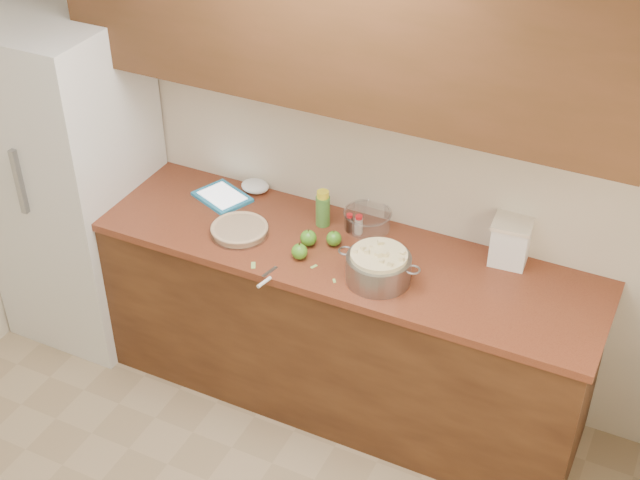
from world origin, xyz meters
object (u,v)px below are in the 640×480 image
at_px(pie, 240,230).
at_px(flour_canister, 511,241).
at_px(tablet, 222,197).
at_px(colander, 378,267).

relative_size(pie, flour_canister, 1.31).
bearing_deg(pie, tablet, 135.43).
bearing_deg(colander, tablet, 164.21).
distance_m(pie, tablet, 0.33).
xyz_separation_m(colander, flour_canister, (0.48, 0.39, 0.04)).
bearing_deg(colander, pie, 176.85).
bearing_deg(tablet, flour_canister, 27.25).
xyz_separation_m(pie, flour_canister, (1.21, 0.35, 0.09)).
relative_size(flour_canister, tablet, 0.67).
xyz_separation_m(colander, tablet, (-0.97, 0.27, -0.06)).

